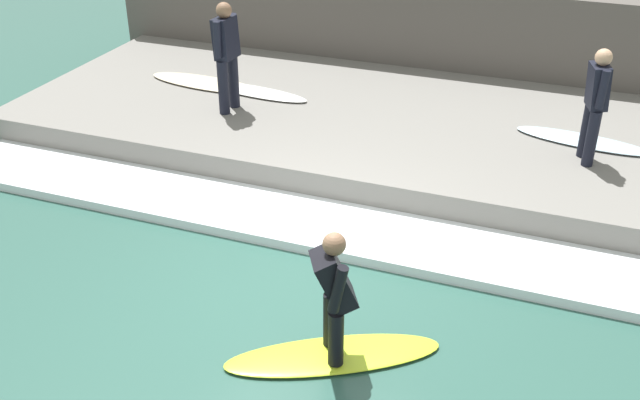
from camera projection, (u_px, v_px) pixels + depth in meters
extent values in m
plane|color=#2D564C|center=(298.00, 284.00, 8.22)|extent=(28.00, 28.00, 0.00)
cube|color=slate|center=(395.00, 130.00, 11.30)|extent=(4.40, 11.61, 0.45)
cube|color=#544F49|center=(435.00, 39.00, 12.96)|extent=(0.50, 12.19, 1.85)
cube|color=silver|center=(333.00, 228.00, 9.11)|extent=(1.15, 11.03, 0.13)
ellipsoid|color=#BFE02D|center=(333.00, 355.00, 7.14)|extent=(1.51, 2.09, 0.06)
cylinder|color=black|center=(331.00, 320.00, 7.11)|extent=(0.15, 0.15, 0.58)
cylinder|color=black|center=(336.00, 338.00, 6.87)|extent=(0.15, 0.15, 0.58)
cube|color=black|center=(334.00, 279.00, 6.71)|extent=(0.52, 0.54, 0.59)
sphere|color=#846047|center=(334.00, 244.00, 6.53)|extent=(0.21, 0.21, 0.21)
cylinder|color=black|center=(330.00, 263.00, 6.87)|extent=(0.10, 0.19, 0.50)
cylinder|color=black|center=(338.00, 289.00, 6.52)|extent=(0.10, 0.19, 0.50)
cylinder|color=black|center=(234.00, 81.00, 11.32)|extent=(0.16, 0.16, 0.82)
cylinder|color=black|center=(223.00, 88.00, 11.08)|extent=(0.16, 0.16, 0.82)
cube|color=black|center=(226.00, 38.00, 10.85)|extent=(0.41, 0.29, 0.61)
sphere|color=#846047|center=(224.00, 10.00, 10.65)|extent=(0.23, 0.23, 0.23)
cylinder|color=black|center=(233.00, 31.00, 11.01)|extent=(0.11, 0.13, 0.53)
cylinder|color=black|center=(217.00, 40.00, 10.66)|extent=(0.11, 0.13, 0.53)
ellipsoid|color=white|center=(256.00, 92.00, 11.98)|extent=(0.65, 1.87, 0.06)
cylinder|color=black|center=(586.00, 130.00, 9.81)|extent=(0.15, 0.15, 0.76)
cylinder|color=black|center=(592.00, 139.00, 9.56)|extent=(0.15, 0.15, 0.76)
cube|color=black|center=(598.00, 86.00, 9.36)|extent=(0.42, 0.34, 0.57)
sphere|color=tan|center=(604.00, 57.00, 9.18)|extent=(0.21, 0.21, 0.21)
cylinder|color=black|center=(595.00, 78.00, 9.53)|extent=(0.10, 0.12, 0.49)
cylinder|color=black|center=(603.00, 90.00, 9.17)|extent=(0.10, 0.12, 0.49)
ellipsoid|color=silver|center=(583.00, 141.00, 10.34)|extent=(0.76, 1.91, 0.06)
ellipsoid|color=beige|center=(205.00, 83.00, 12.34)|extent=(0.76, 2.11, 0.06)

